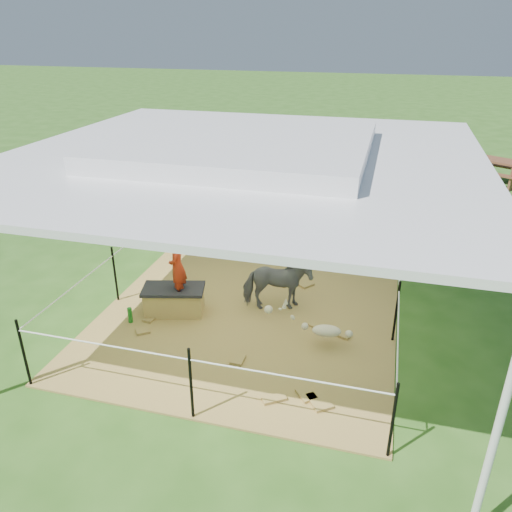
% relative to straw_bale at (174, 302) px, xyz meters
% --- Properties ---
extents(ground, '(90.00, 90.00, 0.00)m').
position_rel_straw_bale_xyz_m(ground, '(1.16, 0.13, -0.23)').
color(ground, '#2D5919').
rests_on(ground, ground).
extents(hay_patch, '(4.60, 4.60, 0.03)m').
position_rel_straw_bale_xyz_m(hay_patch, '(1.16, 0.13, -0.22)').
color(hay_patch, brown).
rests_on(hay_patch, ground).
extents(canopy_tent, '(6.30, 6.30, 2.90)m').
position_rel_straw_bale_xyz_m(canopy_tent, '(1.16, 0.13, 2.46)').
color(canopy_tent, silver).
rests_on(canopy_tent, ground).
extents(rope_fence, '(4.54, 4.54, 1.00)m').
position_rel_straw_bale_xyz_m(rope_fence, '(1.16, 0.13, 0.41)').
color(rope_fence, black).
rests_on(rope_fence, ground).
extents(straw_bale, '(0.99, 0.66, 0.40)m').
position_rel_straw_bale_xyz_m(straw_bale, '(0.00, 0.00, 0.00)').
color(straw_bale, '#B38141').
rests_on(straw_bale, hay_patch).
extents(dark_cloth, '(1.06, 0.73, 0.05)m').
position_rel_straw_bale_xyz_m(dark_cloth, '(0.00, 0.00, 0.23)').
color(dark_cloth, black).
rests_on(dark_cloth, straw_bale).
extents(woman, '(0.35, 0.45, 1.09)m').
position_rel_straw_bale_xyz_m(woman, '(0.10, 0.00, 0.74)').
color(woman, red).
rests_on(woman, straw_bale).
extents(green_bottle, '(0.09, 0.09, 0.25)m').
position_rel_straw_bale_xyz_m(green_bottle, '(-0.55, -0.45, -0.08)').
color(green_bottle, '#186F1C').
rests_on(green_bottle, hay_patch).
extents(pony, '(1.18, 0.80, 0.92)m').
position_rel_straw_bale_xyz_m(pony, '(1.56, 0.53, 0.26)').
color(pony, '#4C4C51').
rests_on(pony, hay_patch).
extents(pink_hat, '(0.29, 0.29, 0.13)m').
position_rel_straw_bale_xyz_m(pink_hat, '(1.56, 0.53, 0.78)').
color(pink_hat, pink).
rests_on(pink_hat, pony).
extents(foal, '(1.08, 0.69, 0.56)m').
position_rel_straw_bale_xyz_m(foal, '(2.48, -0.27, 0.08)').
color(foal, beige).
rests_on(foal, hay_patch).
extents(trash_barrel, '(0.60, 0.60, 0.80)m').
position_rel_straw_bale_xyz_m(trash_barrel, '(5.23, 5.78, 0.17)').
color(trash_barrel, blue).
rests_on(trash_barrel, ground).
extents(picnic_table_near, '(2.00, 1.49, 0.80)m').
position_rel_straw_bale_xyz_m(picnic_table_near, '(2.59, 7.87, 0.17)').
color(picnic_table_near, brown).
rests_on(picnic_table_near, ground).
extents(picnic_table_far, '(2.07, 1.91, 0.70)m').
position_rel_straw_bale_xyz_m(picnic_table_far, '(6.09, 9.29, 0.12)').
color(picnic_table_far, '#58331E').
rests_on(picnic_table_far, ground).
extents(distant_person, '(0.74, 0.64, 1.30)m').
position_rel_straw_bale_xyz_m(distant_person, '(3.10, 7.44, 0.42)').
color(distant_person, '#3178BA').
rests_on(distant_person, ground).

